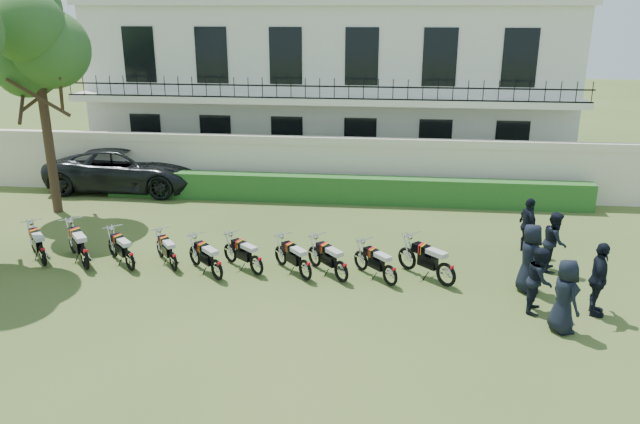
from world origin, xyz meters
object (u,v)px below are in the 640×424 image
object	(u,v)px
suv	(128,168)
officer_0	(565,296)
motorcycle_9	(446,269)
officer_1	(540,280)
motorcycle_5	(256,261)
motorcycle_1	(84,253)
motorcycle_8	(390,270)
motorcycle_6	(305,265)
motorcycle_2	(129,256)
officer_4	(554,241)
motorcycle_0	(42,251)
officer_2	(599,279)
motorcycle_4	(217,265)
officer_5	(528,226)
officer_3	(530,258)
motorcycle_3	(173,257)
motorcycle_7	(341,267)
tree_west_near	(36,41)

from	to	relation	value
suv	officer_0	bearing A→B (deg)	-124.68
motorcycle_9	officer_1	size ratio (longest dim) A/B	0.93
motorcycle_5	motorcycle_9	world-z (taller)	motorcycle_9
motorcycle_1	motorcycle_8	xyz separation A→B (m)	(8.41, -0.11, -0.08)
motorcycle_6	motorcycle_8	bearing A→B (deg)	-43.49
motorcycle_2	motorcycle_9	size ratio (longest dim) A/B	0.90
motorcycle_9	officer_0	xyz separation A→B (m)	(2.41, -2.06, 0.35)
motorcycle_6	officer_4	xyz separation A→B (m)	(6.73, 1.51, 0.38)
motorcycle_6	officer_4	size ratio (longest dim) A/B	0.85
motorcycle_0	suv	world-z (taller)	suv
officer_0	officer_2	xyz separation A→B (m)	(0.99, 0.92, 0.04)
motorcycle_4	officer_5	bearing A→B (deg)	-25.41
officer_3	motorcycle_1	bearing A→B (deg)	80.93
motorcycle_3	motorcycle_6	bearing A→B (deg)	-40.72
motorcycle_0	motorcycle_3	distance (m)	3.76
officer_0	officer_3	size ratio (longest dim) A/B	0.96
motorcycle_0	officer_3	size ratio (longest dim) A/B	0.83
motorcycle_0	motorcycle_6	world-z (taller)	motorcycle_0
suv	motorcycle_0	bearing A→B (deg)	-174.86
motorcycle_8	officer_1	distance (m)	3.68
motorcycle_6	motorcycle_7	size ratio (longest dim) A/B	0.97
tree_west_near	officer_4	xyz separation A→B (m)	(16.24, -3.33, -5.05)
tree_west_near	suv	xyz separation A→B (m)	(1.38, 3.04, -5.03)
officer_1	officer_5	size ratio (longest dim) A/B	0.97
motorcycle_7	suv	world-z (taller)	suv
officer_5	officer_4	bearing A→B (deg)	-172.52
officer_0	officer_2	size ratio (longest dim) A/B	0.95
motorcycle_9	officer_2	distance (m)	3.61
officer_3	suv	bearing A→B (deg)	51.38
motorcycle_3	motorcycle_8	xyz separation A→B (m)	(5.95, -0.31, 0.02)
motorcycle_2	motorcycle_5	distance (m)	3.54
officer_0	suv	bearing A→B (deg)	37.17
officer_2	motorcycle_0	bearing A→B (deg)	98.94
motorcycle_4	officer_1	world-z (taller)	officer_1
motorcycle_6	officer_3	distance (m)	5.78
motorcycle_1	motorcycle_4	size ratio (longest dim) A/B	1.22
tree_west_near	motorcycle_9	xyz separation A→B (m)	(13.21, -4.82, -5.38)
motorcycle_7	motorcycle_0	bearing A→B (deg)	138.42
motorcycle_7	officer_2	xyz separation A→B (m)	(6.14, -1.10, 0.44)
motorcycle_2	motorcycle_4	world-z (taller)	motorcycle_2
officer_5	motorcycle_1	bearing A→B (deg)	88.88
motorcycle_0	tree_west_near	bearing A→B (deg)	72.76
motorcycle_5	officer_3	size ratio (longest dim) A/B	0.78
motorcycle_4	officer_0	bearing A→B (deg)	-56.41
motorcycle_1	officer_4	distance (m)	12.98
motorcycle_4	officer_4	size ratio (longest dim) A/B	0.82
motorcycle_9	officer_2	world-z (taller)	officer_2
tree_west_near	officer_3	bearing A→B (deg)	-17.42
motorcycle_0	motorcycle_3	xyz separation A→B (m)	(3.75, 0.08, -0.05)
officer_1	motorcycle_9	bearing A→B (deg)	80.85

